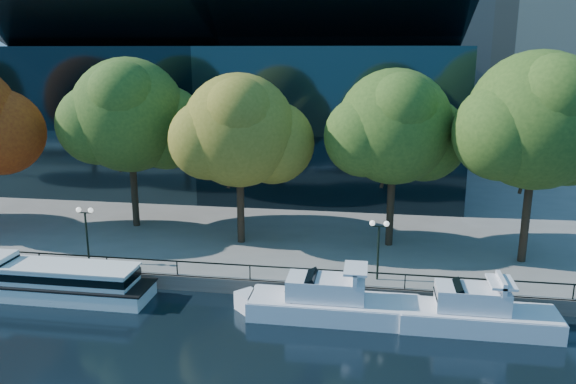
% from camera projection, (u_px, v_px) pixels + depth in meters
% --- Properties ---
extents(ground, '(160.00, 160.00, 0.00)m').
position_uv_depth(ground, '(160.00, 310.00, 34.83)').
color(ground, black).
rests_on(ground, ground).
extents(promenade, '(90.00, 67.08, 1.00)m').
position_uv_depth(promenade, '(269.00, 176.00, 69.55)').
color(promenade, slate).
rests_on(promenade, ground).
extents(railing, '(88.20, 0.08, 0.99)m').
position_uv_depth(railing, '(177.00, 261.00, 37.47)').
color(railing, black).
rests_on(railing, promenade).
extents(convention_building, '(50.00, 24.57, 21.43)m').
position_uv_depth(convention_building, '(226.00, 115.00, 63.78)').
color(convention_building, black).
rests_on(convention_building, ground).
extents(tour_boat, '(14.13, 3.15, 2.68)m').
position_uv_depth(tour_boat, '(49.00, 280.00, 36.47)').
color(tour_boat, white).
rests_on(tour_boat, ground).
extents(cruiser_near, '(11.36, 2.93, 3.29)m').
position_uv_depth(cruiser_near, '(327.00, 301.00, 33.63)').
color(cruiser_near, white).
rests_on(cruiser_near, ground).
extents(cruiser_far, '(10.04, 2.78, 3.28)m').
position_uv_depth(cruiser_far, '(471.00, 312.00, 32.22)').
color(cruiser_far, white).
rests_on(cruiser_far, ground).
extents(tree_2, '(11.70, 9.60, 14.16)m').
position_uv_depth(tree_2, '(131.00, 118.00, 45.89)').
color(tree_2, black).
rests_on(tree_2, promenade).
extents(tree_3, '(10.68, 8.76, 13.08)m').
position_uv_depth(tree_3, '(241.00, 133.00, 41.95)').
color(tree_3, black).
rests_on(tree_3, promenade).
extents(tree_4, '(10.66, 8.74, 13.43)m').
position_uv_depth(tree_4, '(397.00, 129.00, 41.22)').
color(tree_4, black).
rests_on(tree_4, promenade).
extents(tree_5, '(11.70, 9.60, 14.73)m').
position_uv_depth(tree_5, '(539.00, 124.00, 37.61)').
color(tree_5, black).
rests_on(tree_5, promenade).
extents(lamp_1, '(1.26, 0.36, 4.03)m').
position_uv_depth(lamp_1, '(86.00, 222.00, 39.21)').
color(lamp_1, black).
rests_on(lamp_1, promenade).
extents(lamp_2, '(1.26, 0.36, 4.03)m').
position_uv_depth(lamp_2, '(379.00, 236.00, 36.18)').
color(lamp_2, black).
rests_on(lamp_2, promenade).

